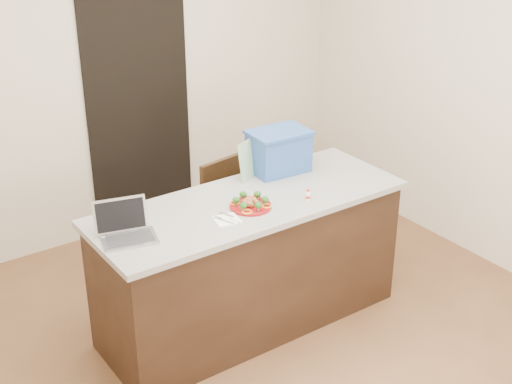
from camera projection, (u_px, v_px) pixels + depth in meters
ground at (271, 339)px, 4.72m from camera, size 4.00×4.00×0.00m
room_shell at (274, 105)px, 4.02m from camera, size 4.00×4.00×4.00m
doorway at (139, 112)px, 5.81m from camera, size 0.90×0.02×2.00m
island at (249, 263)px, 4.70m from camera, size 2.06×0.76×0.92m
plate at (251, 206)px, 4.41m from camera, size 0.26×0.26×0.02m
meatballs at (250, 202)px, 4.41m from camera, size 0.11×0.11×0.04m
broccoli at (251, 200)px, 4.40m from camera, size 0.21×0.23×0.04m
pepper_rings at (251, 204)px, 4.41m from camera, size 0.21×0.21×0.01m
napkin at (227, 220)px, 4.26m from camera, size 0.17×0.17×0.01m
fork at (223, 219)px, 4.25m from camera, size 0.05×0.15×0.00m
knife at (232, 218)px, 4.26m from camera, size 0.04×0.19×0.01m
yogurt_bottle at (308, 196)px, 4.50m from camera, size 0.03×0.03×0.07m
laptop at (125, 228)px, 4.05m from camera, size 0.35×0.31×0.22m
leaflet at (247, 160)px, 4.76m from camera, size 0.18×0.11×0.26m
blue_box at (279, 151)px, 4.87m from camera, size 0.42×0.31×0.29m
chair at (229, 211)px, 5.30m from camera, size 0.45×0.45×0.88m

